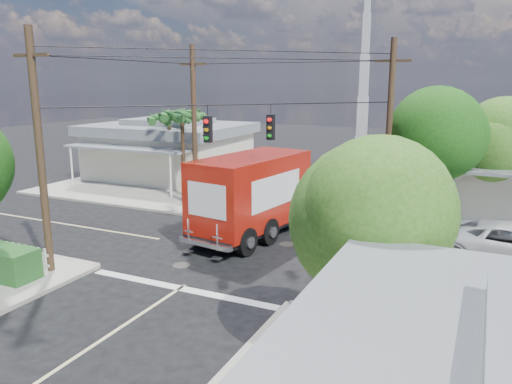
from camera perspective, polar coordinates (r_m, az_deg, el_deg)
The scene contains 15 objects.
ground at distance 21.51m, azimuth -2.28°, elevation -6.79°, with size 120.00×120.00×0.00m, color black.
sidewalk_ne at distance 29.77m, azimuth 27.25°, elevation -2.56°, with size 14.12×14.12×0.14m.
sidewalk_nw at distance 35.97m, azimuth -9.75°, elevation 1.09°, with size 14.12×14.12×0.14m.
road_markings at distance 20.29m, azimuth -4.20°, elevation -8.01°, with size 32.00×32.00×0.01m.
building_nw at distance 37.53m, azimuth -9.91°, elevation 4.89°, with size 10.80×10.20×4.30m.
radio_tower at distance 39.05m, azimuth 12.14°, elevation 10.13°, with size 0.80×0.80×17.00m.
tree_ne_front at distance 24.96m, azimuth 20.15°, elevation 6.39°, with size 4.21×4.14×6.66m.
tree_ne_back at distance 27.12m, azimuth 25.98°, elevation 5.09°, with size 3.77×3.66×5.82m.
tree_se at distance 11.44m, azimuth 12.29°, elevation -3.40°, with size 3.67×3.54×5.62m.
palm_nw_front at distance 30.64m, azimuth -8.47°, elevation 8.55°, with size 3.01×3.08×5.59m.
palm_nw_back at distance 33.03m, azimuth -9.93°, elevation 8.13°, with size 3.01×3.08×5.19m.
utility_poles at distance 22.59m, azimuth -4.09°, elevation 6.31°, with size 12.00×10.68×9.00m.
vending_boxes at distance 25.21m, azimuth 17.73°, elevation -2.83°, with size 1.90×0.50×1.10m.
delivery_truck at distance 23.52m, azimuth 0.56°, elevation -0.17°, with size 3.99×9.11×3.82m.
parked_car at distance 22.40m, azimuth 27.25°, elevation -5.29°, with size 2.63×5.71×1.59m, color silver.
Camera 1 is at (9.36, -18.00, 7.14)m, focal length 35.00 mm.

